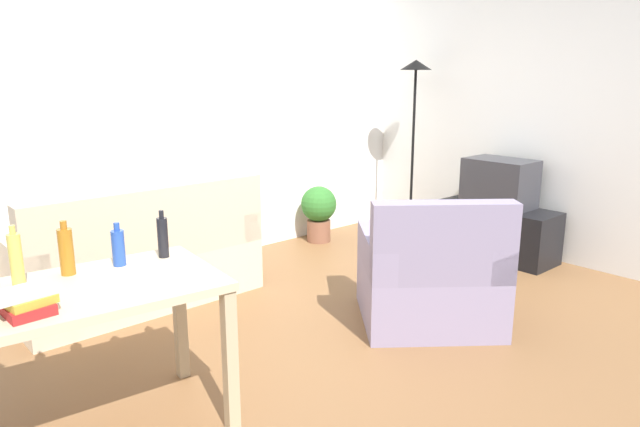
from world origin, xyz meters
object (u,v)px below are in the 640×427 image
Objects in this scene: armchair at (430,279)px; bottle_blue at (118,247)px; bottle_squat at (16,259)px; desk at (84,310)px; bottle_dark at (163,237)px; book_stack at (26,302)px; tv at (500,183)px; potted_plant at (319,210)px; tv_stand at (496,231)px; torchiere_lamp at (415,100)px; couch at (139,263)px; bottle_amber at (66,251)px.

bottle_blue is at bearing 27.12° from armchair.
bottle_squat is at bearing 28.49° from armchair.
bottle_dark is at bearing 24.39° from desk.
bottle_blue is at bearing 174.04° from bottle_dark.
book_stack is (-0.07, -0.37, -0.07)m from bottle_squat.
bottle_blue reaches higher than tv.
bottle_squat is at bearing 139.27° from desk.
bottle_blue reaches higher than potted_plant.
bottle_dark reaches higher than tv_stand.
torchiere_lamp reaches higher than tv_stand.
torchiere_lamp is at bearing 25.08° from desk.
torchiere_lamp is 3.18× the size of potted_plant.
potted_plant is at bearing -171.42° from couch.
potted_plant is at bearing 32.66° from bottle_dark.
couch is at bearing 68.83° from tv_stand.
potted_plant is at bearing 36.98° from desk.
armchair is 2.53m from book_stack.
couch is 8.00× the size of bottle_blue.
bottle_squat reaches higher than potted_plant.
tv is (0.00, -0.00, 0.46)m from tv_stand.
couch is 7.57× the size of book_stack.
tv_stand is 4.13m from bottle_squat.
tv is 3.88m from bottle_amber.
couch is at bearing -171.42° from potted_plant.
torchiere_lamp is 1.49m from potted_plant.
bottle_dark is (0.23, -0.02, 0.01)m from bottle_blue.
desk is 5.84× the size of bottle_blue.
bottle_amber is 0.46m from bottle_dark.
torchiere_lamp is at bearing -97.86° from armchair.
torchiere_lamp is 6.92× the size of bottle_amber.
bottle_squat reaches higher than desk.
tv_stand is at bearing 158.83° from couch.
bottle_squat is 0.68m from bottle_dark.
desk is at bearing -144.67° from bottle_blue.
bottle_dark is (-0.42, -1.28, 0.56)m from couch.
bottle_blue is (-3.63, -0.10, 0.61)m from tv_stand.
bottle_dark is at bearing 92.09° from tv_stand.
bottle_dark is (-3.41, -1.16, -0.54)m from torchiere_lamp.
tv_stand is 3.69m from bottle_blue.
armchair is at bearing 0.19° from desk.
armchair is 5.64× the size of bottle_blue.
bottle_amber is (-3.87, -0.07, 0.18)m from tv.
potted_plant is 3.37m from bottle_amber.
desk is 0.55m from bottle_dark.
desk is 0.37m from bottle_squat.
tv_stand is 1.75m from armchair.
tv is 2.29× the size of bottle_amber.
torchiere_lamp is 2.53m from armchair.
book_stack is (-0.26, -0.15, 0.16)m from desk.
torchiere_lamp is at bearing 0.00° from tv_stand.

